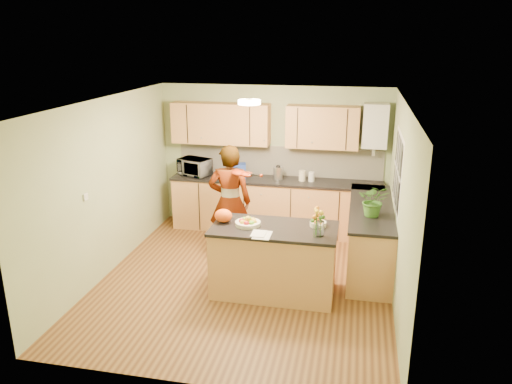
# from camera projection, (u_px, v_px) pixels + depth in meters

# --- Properties ---
(floor) EXTENTS (4.50, 4.50, 0.00)m
(floor) POSITION_uv_depth(u_px,v_px,m) (245.00, 280.00, 7.04)
(floor) COLOR #543118
(floor) RESTS_ON ground
(ceiling) EXTENTS (4.00, 4.50, 0.02)m
(ceiling) POSITION_uv_depth(u_px,v_px,m) (244.00, 102.00, 6.29)
(ceiling) COLOR silver
(ceiling) RESTS_ON wall_back
(wall_back) EXTENTS (4.00, 0.02, 2.50)m
(wall_back) POSITION_uv_depth(u_px,v_px,m) (273.00, 157.00, 8.77)
(wall_back) COLOR #92A173
(wall_back) RESTS_ON floor
(wall_front) EXTENTS (4.00, 0.02, 2.50)m
(wall_front) POSITION_uv_depth(u_px,v_px,m) (190.00, 270.00, 4.56)
(wall_front) COLOR #92A173
(wall_front) RESTS_ON floor
(wall_left) EXTENTS (0.02, 4.50, 2.50)m
(wall_left) POSITION_uv_depth(u_px,v_px,m) (107.00, 187.00, 7.05)
(wall_left) COLOR #92A173
(wall_left) RESTS_ON floor
(wall_right) EXTENTS (0.02, 4.50, 2.50)m
(wall_right) POSITION_uv_depth(u_px,v_px,m) (399.00, 206.00, 6.28)
(wall_right) COLOR #92A173
(wall_right) RESTS_ON floor
(back_counter) EXTENTS (3.64, 0.62, 0.94)m
(back_counter) POSITION_uv_depth(u_px,v_px,m) (276.00, 205.00, 8.70)
(back_counter) COLOR #BD7C4B
(back_counter) RESTS_ON floor
(right_counter) EXTENTS (0.62, 2.24, 0.94)m
(right_counter) POSITION_uv_depth(u_px,v_px,m) (370.00, 236.00, 7.36)
(right_counter) COLOR #BD7C4B
(right_counter) RESTS_ON floor
(splashback) EXTENTS (3.60, 0.02, 0.52)m
(splashback) POSITION_uv_depth(u_px,v_px,m) (279.00, 161.00, 8.75)
(splashback) COLOR silver
(splashback) RESTS_ON back_counter
(upper_cabinets) EXTENTS (3.20, 0.34, 0.70)m
(upper_cabinets) POSITION_uv_depth(u_px,v_px,m) (262.00, 125.00, 8.46)
(upper_cabinets) COLOR #BD7C4B
(upper_cabinets) RESTS_ON wall_back
(boiler) EXTENTS (0.40, 0.30, 0.86)m
(boiler) POSITION_uv_depth(u_px,v_px,m) (375.00, 126.00, 8.09)
(boiler) COLOR silver
(boiler) RESTS_ON wall_back
(window_right) EXTENTS (0.01, 1.30, 1.05)m
(window_right) POSITION_uv_depth(u_px,v_px,m) (398.00, 171.00, 6.75)
(window_right) COLOR silver
(window_right) RESTS_ON wall_right
(light_switch) EXTENTS (0.02, 0.09, 0.09)m
(light_switch) POSITION_uv_depth(u_px,v_px,m) (86.00, 197.00, 6.47)
(light_switch) COLOR silver
(light_switch) RESTS_ON wall_left
(ceiling_lamp) EXTENTS (0.30, 0.30, 0.07)m
(ceiling_lamp) POSITION_uv_depth(u_px,v_px,m) (249.00, 102.00, 6.58)
(ceiling_lamp) COLOR #FFEABF
(ceiling_lamp) RESTS_ON ceiling
(peninsula_island) EXTENTS (1.63, 0.83, 0.93)m
(peninsula_island) POSITION_uv_depth(u_px,v_px,m) (274.00, 260.00, 6.58)
(peninsula_island) COLOR #BD7C4B
(peninsula_island) RESTS_ON floor
(fruit_dish) EXTENTS (0.33, 0.33, 0.12)m
(fruit_dish) POSITION_uv_depth(u_px,v_px,m) (248.00, 222.00, 6.50)
(fruit_dish) COLOR beige
(fruit_dish) RESTS_ON peninsula_island
(orange_bowl) EXTENTS (0.21, 0.21, 0.12)m
(orange_bowl) POSITION_uv_depth(u_px,v_px,m) (318.00, 222.00, 6.46)
(orange_bowl) COLOR beige
(orange_bowl) RESTS_ON peninsula_island
(flower_vase) EXTENTS (0.23, 0.23, 0.42)m
(flower_vase) POSITION_uv_depth(u_px,v_px,m) (321.00, 215.00, 6.07)
(flower_vase) COLOR silver
(flower_vase) RESTS_ON peninsula_island
(orange_bag) EXTENTS (0.26, 0.23, 0.18)m
(orange_bag) POSITION_uv_depth(u_px,v_px,m) (223.00, 216.00, 6.60)
(orange_bag) COLOR #F95714
(orange_bag) RESTS_ON peninsula_island
(papers) EXTENTS (0.21, 0.29, 0.01)m
(papers) POSITION_uv_depth(u_px,v_px,m) (262.00, 235.00, 6.18)
(papers) COLOR silver
(papers) RESTS_ON peninsula_island
(violinist) EXTENTS (0.70, 0.51, 1.77)m
(violinist) POSITION_uv_depth(u_px,v_px,m) (230.00, 202.00, 7.57)
(violinist) COLOR #E1A189
(violinist) RESTS_ON floor
(violin) EXTENTS (0.67, 0.58, 0.17)m
(violin) POSITION_uv_depth(u_px,v_px,m) (239.00, 173.00, 7.16)
(violin) COLOR #511705
(violin) RESTS_ON violinist
(microwave) EXTENTS (0.63, 0.52, 0.30)m
(microwave) POSITION_uv_depth(u_px,v_px,m) (195.00, 167.00, 8.78)
(microwave) COLOR silver
(microwave) RESTS_ON back_counter
(blue_box) EXTENTS (0.34, 0.28, 0.23)m
(blue_box) POSITION_uv_depth(u_px,v_px,m) (237.00, 170.00, 8.67)
(blue_box) COLOR #203A96
(blue_box) RESTS_ON back_counter
(kettle) EXTENTS (0.16, 0.16, 0.30)m
(kettle) POSITION_uv_depth(u_px,v_px,m) (278.00, 173.00, 8.52)
(kettle) COLOR silver
(kettle) RESTS_ON back_counter
(jar_cream) EXTENTS (0.14, 0.14, 0.18)m
(jar_cream) POSITION_uv_depth(u_px,v_px,m) (302.00, 176.00, 8.45)
(jar_cream) COLOR beige
(jar_cream) RESTS_ON back_counter
(jar_white) EXTENTS (0.12, 0.12, 0.16)m
(jar_white) POSITION_uv_depth(u_px,v_px,m) (311.00, 177.00, 8.43)
(jar_white) COLOR silver
(jar_white) RESTS_ON back_counter
(potted_plant) EXTENTS (0.42, 0.37, 0.45)m
(potted_plant) POSITION_uv_depth(u_px,v_px,m) (374.00, 200.00, 6.76)
(potted_plant) COLOR #376B23
(potted_plant) RESTS_ON right_counter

